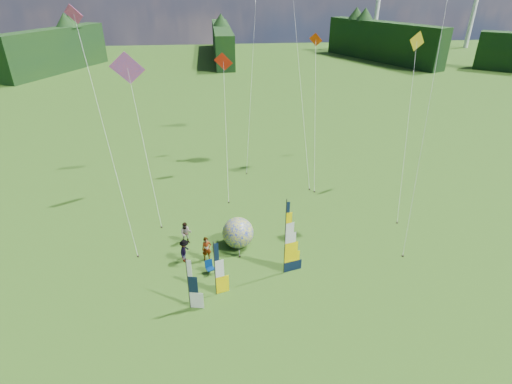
{
  "coord_description": "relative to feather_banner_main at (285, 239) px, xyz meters",
  "views": [
    {
      "loc": [
        -3.52,
        -18.09,
        17.38
      ],
      "look_at": [
        -1.0,
        4.0,
        5.5
      ],
      "focal_mm": 28.0,
      "sensor_mm": 36.0,
      "label": 1
    }
  ],
  "objects": [
    {
      "name": "kite_parafoil",
      "position": [
        10.31,
        4.14,
        7.26
      ],
      "size": [
        8.14,
        11.06,
        19.95
      ],
      "primitive_type": null,
      "rotation": [
        0.0,
        0.0,
        0.15
      ],
      "color": "red",
      "rests_on": "ground"
    },
    {
      "name": "small_kite_yellow",
      "position": [
        11.78,
        9.18,
        4.37
      ],
      "size": [
        9.7,
        12.62,
        14.18
      ],
      "primitive_type": null,
      "rotation": [
        0.0,
        0.0,
        0.37
      ],
      "color": "gold",
      "rests_on": "ground"
    },
    {
      "name": "side_banner_far",
      "position": [
        -6.12,
        -2.53,
        -0.94
      ],
      "size": [
        1.04,
        0.32,
        3.56
      ],
      "primitive_type": null,
      "rotation": [
        0.0,
        0.0,
        -0.21
      ],
      "color": "white",
      "rests_on": "ground"
    },
    {
      "name": "spectator_b",
      "position": [
        -6.59,
        4.23,
        -1.85
      ],
      "size": [
        0.86,
        0.45,
        1.73
      ],
      "primitive_type": "imported",
      "rotation": [
        0.0,
        0.0,
        -0.04
      ],
      "color": "#66594C",
      "rests_on": "ground"
    },
    {
      "name": "small_kite_green",
      "position": [
        0.04,
        20.16,
        7.35
      ],
      "size": [
        6.09,
        12.06,
        20.14
      ],
      "primitive_type": null,
      "rotation": [
        0.0,
        0.0,
        0.13
      ],
      "color": "#109433",
      "rests_on": "ground"
    },
    {
      "name": "small_kite_pink",
      "position": [
        -11.45,
        6.04,
        5.49
      ],
      "size": [
        7.06,
        9.45,
        16.42
      ],
      "primitive_type": null,
      "rotation": [
        0.0,
        0.0,
        -0.26
      ],
      "color": "#E64089",
      "rests_on": "ground"
    },
    {
      "name": "bol_inflatable",
      "position": [
        -2.8,
        3.41,
        -1.58
      ],
      "size": [
        2.99,
        2.99,
        2.28
      ],
      "primitive_type": "sphere",
      "rotation": [
        0.0,
        0.0,
        -0.4
      ],
      "color": "#0012A2",
      "rests_on": "ground"
    },
    {
      "name": "small_kite_orange",
      "position": [
        5.5,
        15.2,
        3.93
      ],
      "size": [
        4.76,
        10.89,
        13.29
      ],
      "primitive_type": null,
      "rotation": [
        0.0,
        0.0,
        -0.12
      ],
      "color": "red",
      "rests_on": "ground"
    },
    {
      "name": "treeline_ring",
      "position": [
        -0.71,
        -2.61,
        1.28
      ],
      "size": [
        210.0,
        210.0,
        8.0
      ],
      "primitive_type": null,
      "color": "black",
      "rests_on": "ground"
    },
    {
      "name": "kite_whale",
      "position": [
        4.36,
        17.2,
        6.81
      ],
      "size": [
        7.88,
        14.86,
        19.05
      ],
      "primitive_type": null,
      "rotation": [
        0.0,
        0.0,
        0.32
      ],
      "color": "black",
      "rests_on": "ground"
    },
    {
      "name": "kite_rainbow_delta",
      "position": [
        -9.75,
        10.04,
        3.95
      ],
      "size": [
        10.78,
        13.42,
        13.34
      ],
      "primitive_type": null,
      "rotation": [
        0.0,
        0.0,
        0.39
      ],
      "color": "#F6493A",
      "rests_on": "ground"
    },
    {
      "name": "feather_banner_main",
      "position": [
        0.0,
        0.0,
        0.0
      ],
      "size": [
        1.44,
        0.44,
        5.43
      ],
      "primitive_type": null,
      "rotation": [
        0.0,
        0.0,
        0.24
      ],
      "color": "black",
      "rests_on": "ground"
    },
    {
      "name": "spectator_a",
      "position": [
        -5.08,
        2.01,
        -1.8
      ],
      "size": [
        0.75,
        0.57,
        1.83
      ],
      "primitive_type": "imported",
      "rotation": [
        0.0,
        0.0,
        0.22
      ],
      "color": "#66594C",
      "rests_on": "ground"
    },
    {
      "name": "spectator_d",
      "position": [
        -3.5,
        4.13,
        -1.94
      ],
      "size": [
        0.93,
        0.9,
        1.56
      ],
      "primitive_type": "imported",
      "rotation": [
        0.0,
        0.0,
        2.39
      ],
      "color": "#66594C",
      "rests_on": "ground"
    },
    {
      "name": "spectator_c",
      "position": [
        -6.59,
        2.01,
        -1.85
      ],
      "size": [
        0.74,
        1.2,
        1.74
      ],
      "primitive_type": "imported",
      "rotation": [
        0.0,
        0.0,
        1.25
      ],
      "color": "#66594C",
      "rests_on": "ground"
    },
    {
      "name": "side_banner_left",
      "position": [
        -4.54,
        -1.56,
        -0.8
      ],
      "size": [
        1.05,
        0.36,
        3.84
      ],
      "primitive_type": null,
      "rotation": [
        0.0,
        0.0,
        0.26
      ],
      "color": "#FFDA00",
      "rests_on": "ground"
    },
    {
      "name": "camp_chair",
      "position": [
        -4.89,
        0.47,
        -2.23
      ],
      "size": [
        0.72,
        0.72,
        0.97
      ],
      "primitive_type": null,
      "rotation": [
        0.0,
        0.0,
        0.37
      ],
      "color": "#011A41",
      "rests_on": "ground"
    },
    {
      "name": "small_kite_red",
      "position": [
        -3.03,
        13.75,
        3.32
      ],
      "size": [
        3.12,
        10.54,
        12.07
      ],
      "primitive_type": null,
      "rotation": [
        0.0,
        0.0,
        0.0
      ],
      "color": "red",
      "rests_on": "ground"
    },
    {
      "name": "ground",
      "position": [
        -0.71,
        -2.61,
        -2.72
      ],
      "size": [
        220.0,
        220.0,
        0.0
      ],
      "primitive_type": "plane",
      "color": "#437122",
      "rests_on": "ground"
    }
  ]
}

